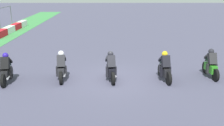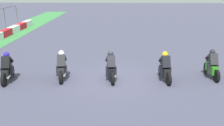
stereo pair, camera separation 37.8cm
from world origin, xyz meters
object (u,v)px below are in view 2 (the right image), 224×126
(rider_lane_c, at_px, (111,68))
(rider_lane_a, at_px, (212,66))
(rider_lane_b, at_px, (165,69))
(rider_lane_e, at_px, (7,70))
(rider_lane_d, at_px, (62,68))

(rider_lane_c, bearing_deg, rider_lane_a, -92.65)
(rider_lane_a, bearing_deg, rider_lane_c, 92.54)
(rider_lane_b, relative_size, rider_lane_e, 1.00)
(rider_lane_d, relative_size, rider_lane_e, 1.00)
(rider_lane_d, xyz_separation_m, rider_lane_e, (-0.41, 2.67, 0.00))
(rider_lane_a, distance_m, rider_lane_e, 10.49)
(rider_lane_e, bearing_deg, rider_lane_d, -86.94)
(rider_lane_b, distance_m, rider_lane_e, 7.94)
(rider_lane_d, bearing_deg, rider_lane_e, 92.87)
(rider_lane_b, bearing_deg, rider_lane_d, 82.30)
(rider_lane_b, height_order, rider_lane_c, same)
(rider_lane_c, relative_size, rider_lane_e, 1.00)
(rider_lane_a, distance_m, rider_lane_b, 2.58)
(rider_lane_a, relative_size, rider_lane_c, 1.00)
(rider_lane_b, xyz_separation_m, rider_lane_e, (-0.32, 7.93, 0.00))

